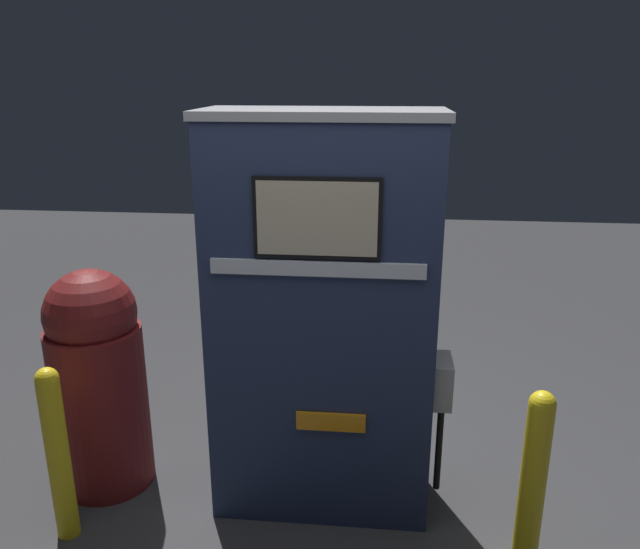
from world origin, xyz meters
TOP-DOWN VIEW (x-y plane):
  - ground_plane at (0.00, 0.00)m, footprint 14.00×14.00m
  - gas_pump at (0.00, 0.24)m, footprint 1.17×0.51m
  - safety_bollard at (0.96, -0.17)m, footprint 0.11×0.11m
  - trash_bin at (-1.18, 0.25)m, footprint 0.49×0.49m
  - safety_bollard_far at (-1.20, -0.18)m, footprint 0.11×0.11m

SIDE VIEW (x-z plane):
  - ground_plane at x=0.00m, z-range 0.00..0.00m
  - safety_bollard at x=0.96m, z-range 0.02..0.90m
  - safety_bollard_far at x=-1.20m, z-range 0.02..0.91m
  - trash_bin at x=-1.18m, z-range 0.01..1.22m
  - gas_pump at x=0.00m, z-range 0.00..1.99m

